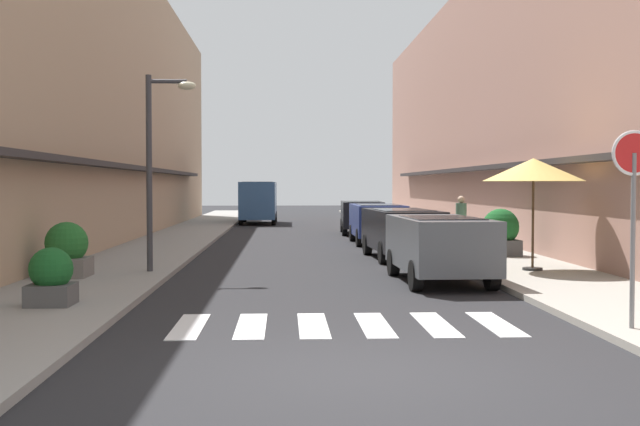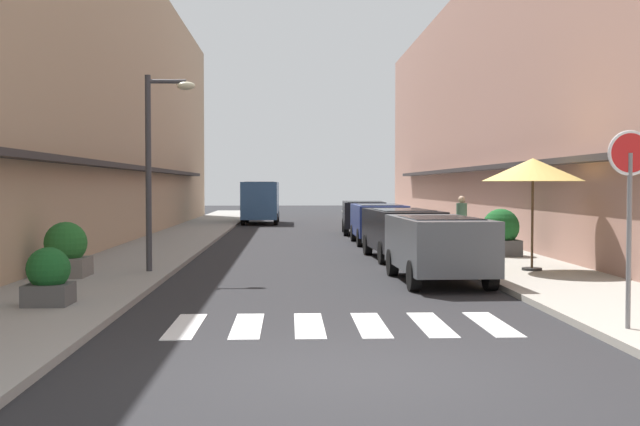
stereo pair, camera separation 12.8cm
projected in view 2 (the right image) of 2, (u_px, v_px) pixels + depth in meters
The scene contains 18 objects.
ground_plane at pixel (310, 244), 29.16m from camera, with size 110.70×110.70×0.00m, color #232326.
sidewalk_left at pixel (173, 242), 28.96m from camera, with size 3.02×70.45×0.12m, color gray.
sidewalk_right at pixel (445, 242), 29.36m from camera, with size 3.02×70.45×0.12m, color #9E998E.
building_row_left at pixel (73, 96), 30.12m from camera, with size 5.50×47.29×11.19m.
building_row_right at pixel (539, 106), 30.85m from camera, with size 5.50×47.29×10.63m.
crosswalk at pixel (340, 325), 12.10m from camera, with size 5.20×2.20×0.01m.
parked_car_near at pixel (438, 242), 17.36m from camera, with size 1.90×4.23×1.47m.
parked_car_mid at pixel (402, 228), 22.93m from camera, with size 1.97×4.46×1.47m.
parked_car_far at pixel (378, 219), 28.95m from camera, with size 1.81×4.13×1.47m.
parked_car_distant at pixel (363, 213), 34.86m from camera, with size 1.96×4.29×1.47m.
delivery_van at pixel (261, 199), 44.28m from camera, with size 2.05×5.42×2.37m.
round_street_sign at pixel (630, 177), 11.12m from camera, with size 0.65×0.07×2.83m.
street_lamp at pixel (157, 150), 18.62m from camera, with size 1.19×0.28×4.66m.
cafe_umbrella at pixel (533, 170), 18.79m from camera, with size 2.43×2.43×2.70m.
planter_corner at pixel (48, 277), 13.38m from camera, with size 0.75×0.75×0.99m.
planter_midblock at pixel (66, 251), 17.56m from camera, with size 0.98×0.98×1.23m.
planter_far at pixel (501, 233), 22.85m from camera, with size 1.07×1.07×1.37m.
pedestrian_walking_near at pixel (462, 222), 24.75m from camera, with size 0.34×0.34×1.71m.
Camera 2 is at (-0.79, -8.97, 2.17)m, focal length 44.00 mm.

